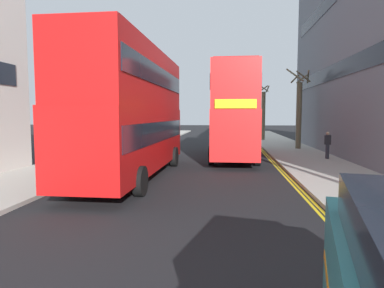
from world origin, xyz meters
name	(u,v)px	position (x,y,z in m)	size (l,w,h in m)	color
sidewalk_right	(332,173)	(6.50, 16.00, 0.07)	(4.00, 80.00, 0.14)	#ADA89E
sidewalk_left	(65,168)	(-6.50, 16.00, 0.07)	(4.00, 80.00, 0.14)	#ADA89E
kerb_line_outer	(294,182)	(4.40, 14.00, 0.00)	(0.10, 56.00, 0.01)	yellow
kerb_line_inner	(290,182)	(4.24, 14.00, 0.00)	(0.10, 56.00, 0.01)	yellow
double_decker_bus_away	(133,109)	(-2.47, 14.36, 3.03)	(2.90, 10.84, 5.64)	#B20F0F
double_decker_bus_oncoming	(234,111)	(2.05, 21.75, 3.03)	(2.82, 10.82, 5.64)	red
pedestrian_far	(328,145)	(7.61, 20.72, 0.99)	(0.34, 0.22, 1.62)	#2D2D38
street_tree_near	(263,114)	(5.38, 36.04, 2.85)	(1.08, 1.10, 5.75)	#6B6047
street_tree_far	(299,112)	(7.16, 26.84, 3.00)	(1.83, 1.79, 6.17)	#6B6047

